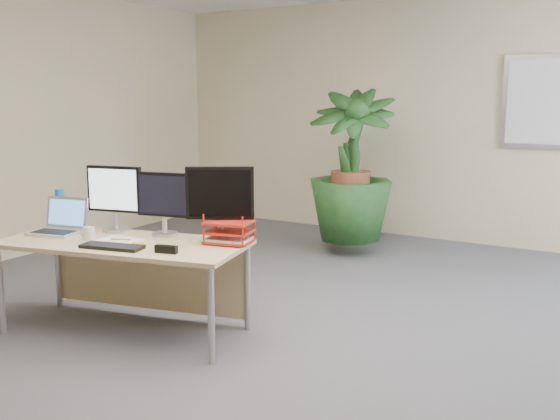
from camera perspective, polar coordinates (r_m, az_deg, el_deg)
The scene contains 16 objects.
floor at distance 3.83m, azimuth -2.64°, elevation -14.40°, with size 8.00×8.00×0.00m, color #434348.
back_wall at distance 7.17m, azimuth 15.27°, elevation 7.94°, with size 7.00×0.04×2.70m, color beige.
desk at distance 4.45m, azimuth -13.48°, elevation -4.20°, with size 1.78×1.04×0.64m.
floor_plant at distance 6.39m, azimuth 6.45°, elevation 2.59°, with size 0.84×0.84×1.50m, color #153B18.
monitor_left at distance 4.63m, azimuth -14.89°, elevation 1.41°, with size 0.42×0.19×0.47m.
monitor_right at distance 4.42m, azimuth -10.59°, elevation 0.95°, with size 0.40×0.18×0.44m.
monitor_dark at distance 4.18m, azimuth -5.50°, elevation 1.02°, with size 0.41×0.28×0.50m.
laptop at distance 4.75m, azimuth -19.49°, elevation -1.22°, with size 0.39×0.36×0.24m.
keyboard at distance 4.16m, azimuth -15.11°, elevation -3.25°, with size 0.41×0.14×0.02m, color black.
coffee_mug at distance 4.45m, azimuth -17.11°, elevation -2.05°, with size 0.11×0.08×0.09m.
spiral_notebook at distance 4.35m, azimuth -14.50°, elevation -2.71°, with size 0.27×0.21×0.01m, color white.
orange_pen at distance 4.34m, azimuth -14.37°, elevation -2.61°, with size 0.01×0.01×0.13m, color #D35D17.
yellow_highlighter at distance 4.21m, azimuth -12.65°, elevation -3.03°, with size 0.02×0.02×0.11m, color #FFF51A.
water_bottle at distance 4.95m, azimuth -19.43°, elevation 0.12°, with size 0.07×0.07×0.28m.
letter_tray at distance 4.16m, azimuth -4.68°, elevation -2.17°, with size 0.34×0.29×0.14m.
stapler at distance 3.96m, azimuth -10.36°, elevation -3.55°, with size 0.15×0.04×0.05m, color black.
Camera 1 is at (1.92, -2.90, 1.60)m, focal length 40.00 mm.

